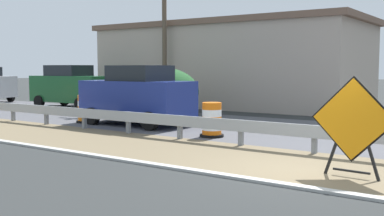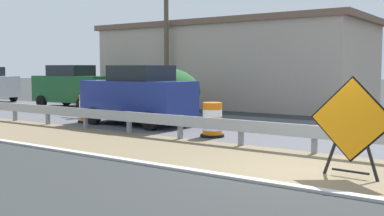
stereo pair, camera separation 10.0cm
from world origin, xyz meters
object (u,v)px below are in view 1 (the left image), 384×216
(traffic_barrel_nearest, at_px, (212,121))
(car_distant_a, at_px, (71,87))
(traffic_barrel_close, at_px, (85,110))
(car_trailing_far_lane, at_px, (137,95))
(warning_sign_diamond, at_px, (352,123))
(utility_pole_near, at_px, (164,24))

(traffic_barrel_nearest, height_order, car_distant_a, car_distant_a)
(traffic_barrel_close, bearing_deg, car_trailing_far_lane, -74.82)
(car_distant_a, bearing_deg, traffic_barrel_close, -38.27)
(warning_sign_diamond, height_order, traffic_barrel_nearest, warning_sign_diamond)
(car_trailing_far_lane, height_order, utility_pole_near, utility_pole_near)
(warning_sign_diamond, relative_size, car_distant_a, 0.42)
(car_trailing_far_lane, bearing_deg, traffic_barrel_close, 15.81)
(traffic_barrel_close, distance_m, car_trailing_far_lane, 2.32)
(warning_sign_diamond, bearing_deg, utility_pole_near, -124.96)
(warning_sign_diamond, bearing_deg, car_distant_a, -110.12)
(warning_sign_diamond, xyz_separation_m, car_distant_a, (7.50, 16.74, 0.06))
(warning_sign_diamond, relative_size, traffic_barrel_close, 1.85)
(traffic_barrel_nearest, xyz_separation_m, car_distant_a, (4.58, 11.71, 0.64))
(car_distant_a, bearing_deg, traffic_barrel_nearest, -23.13)
(utility_pole_near, bearing_deg, car_trailing_far_lane, -149.78)
(car_trailing_far_lane, bearing_deg, utility_pole_near, -59.15)
(car_distant_a, bearing_deg, warning_sign_diamond, -25.90)
(warning_sign_diamond, xyz_separation_m, traffic_barrel_close, (3.27, 11.03, -0.57))
(traffic_barrel_close, relative_size, utility_pole_near, 0.13)
(car_trailing_far_lane, xyz_separation_m, utility_pole_near, (6.27, 3.65, 3.26))
(traffic_barrel_close, distance_m, car_distant_a, 7.14)
(car_trailing_far_lane, bearing_deg, traffic_barrel_nearest, 166.93)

